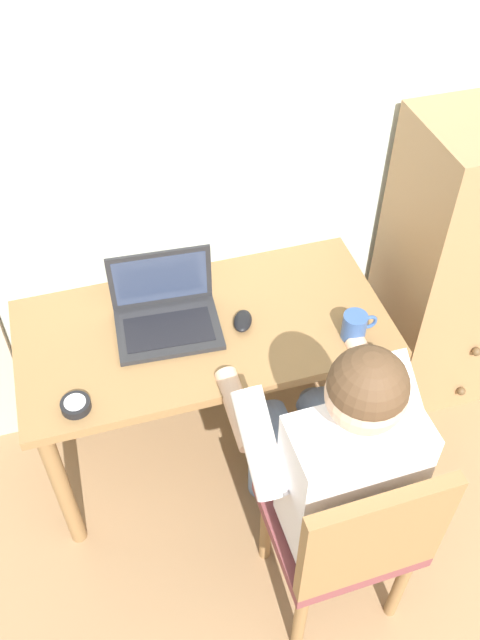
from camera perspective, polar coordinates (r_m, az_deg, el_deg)
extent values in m
cube|color=silver|center=(2.29, 2.50, 17.31)|extent=(4.80, 0.05, 2.50)
cube|color=olive|center=(2.27, -3.13, -0.81)|extent=(1.23, 0.61, 0.03)
cylinder|color=olive|center=(2.40, -14.70, -13.55)|extent=(0.06, 0.06, 0.68)
cylinder|color=olive|center=(2.54, 11.02, -7.56)|extent=(0.06, 0.06, 0.68)
cylinder|color=olive|center=(2.69, -15.79, -4.73)|extent=(0.06, 0.06, 0.68)
cylinder|color=olive|center=(2.82, 6.99, 0.11)|extent=(0.06, 0.06, 0.68)
cube|color=#9E754C|center=(2.74, 18.22, 4.30)|extent=(0.55, 0.42, 1.25)
sphere|color=brown|center=(2.97, 18.10, -5.71)|extent=(0.04, 0.04, 0.04)
sphere|color=brown|center=(2.78, 19.25, -2.52)|extent=(0.04, 0.04, 0.04)
cube|color=brown|center=(2.17, 8.24, -16.43)|extent=(0.43, 0.41, 0.05)
cube|color=olive|center=(1.90, 11.26, -17.65)|extent=(0.42, 0.05, 0.42)
cylinder|color=olive|center=(2.49, 9.86, -14.61)|extent=(0.04, 0.04, 0.41)
cylinder|color=olive|center=(2.41, 2.20, -16.96)|extent=(0.04, 0.04, 0.41)
cylinder|color=olive|center=(2.38, 13.26, -20.90)|extent=(0.04, 0.04, 0.41)
cylinder|color=olive|center=(2.29, 5.07, -23.73)|extent=(0.04, 0.04, 0.41)
cylinder|color=#6B84AD|center=(2.26, 8.25, -10.53)|extent=(0.15, 0.40, 0.14)
cylinder|color=#6B84AD|center=(2.21, 3.89, -11.80)|extent=(0.15, 0.40, 0.14)
cylinder|color=#6B84AD|center=(2.55, 5.88, -9.97)|extent=(0.11, 0.11, 0.48)
cylinder|color=#6B84AD|center=(2.51, 2.00, -11.05)|extent=(0.11, 0.11, 0.48)
cube|color=white|center=(1.93, 9.24, -12.90)|extent=(0.36, 0.21, 0.46)
cylinder|color=white|center=(2.00, 13.75, -6.78)|extent=(0.10, 0.30, 0.25)
cylinder|color=white|center=(1.87, 1.66, -10.26)|extent=(0.10, 0.30, 0.25)
cylinder|color=#DBAD8E|center=(2.18, 10.90, -4.51)|extent=(0.08, 0.27, 0.11)
cylinder|color=#DBAD8E|center=(2.06, -0.21, -7.47)|extent=(0.08, 0.27, 0.11)
sphere|color=#DBAD8E|center=(1.64, 10.56, -6.13)|extent=(0.20, 0.20, 0.20)
sphere|color=#513823|center=(1.62, 10.70, -5.48)|extent=(0.20, 0.20, 0.20)
cube|color=#232326|center=(2.25, -6.02, -0.80)|extent=(0.36, 0.26, 0.02)
cube|color=black|center=(2.23, -6.01, -0.80)|extent=(0.30, 0.17, 0.00)
cube|color=#232326|center=(2.25, -6.71, 3.54)|extent=(0.34, 0.03, 0.22)
cube|color=#2D3851|center=(2.25, -6.69, 3.44)|extent=(0.31, 0.02, 0.18)
ellipsoid|color=black|center=(2.25, 0.24, -0.08)|extent=(0.09, 0.12, 0.03)
cylinder|color=black|center=(2.09, -13.64, -6.98)|extent=(0.09, 0.09, 0.03)
cylinder|color=silver|center=(2.08, -13.71, -6.72)|extent=(0.06, 0.06, 0.00)
cylinder|color=#33518C|center=(2.22, 9.58, -0.52)|extent=(0.08, 0.08, 0.09)
torus|color=#33518C|center=(2.24, 10.81, -0.16)|extent=(0.06, 0.01, 0.06)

